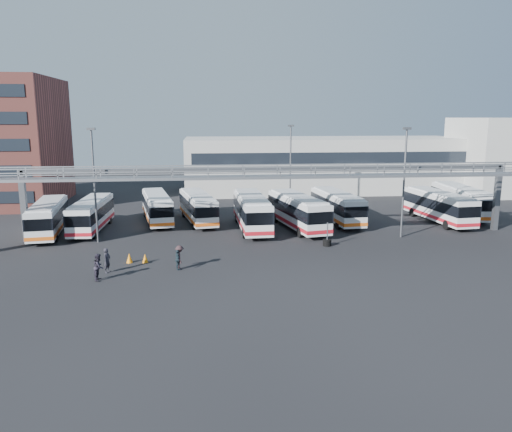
{
  "coord_description": "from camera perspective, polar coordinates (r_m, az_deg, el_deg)",
  "views": [
    {
      "loc": [
        -6.38,
        -37.0,
        11.13
      ],
      "look_at": [
        -1.84,
        6.0,
        2.51
      ],
      "focal_mm": 35.0,
      "sensor_mm": 36.0,
      "label": 1
    }
  ],
  "objects": [
    {
      "name": "light_pole_back",
      "position": [
        60.15,
        3.96,
        6.09
      ],
      "size": [
        0.7,
        0.35,
        10.21
      ],
      "color": "#4C4F54",
      "rests_on": "ground"
    },
    {
      "name": "pedestrian_c",
      "position": [
        37.47,
        -8.72,
        -4.7
      ],
      "size": [
        0.81,
        1.24,
        1.81
      ],
      "primitive_type": "imported",
      "rotation": [
        0.0,
        0.0,
        1.7
      ],
      "color": "#2D1E21",
      "rests_on": "ground"
    },
    {
      "name": "gantry",
      "position": [
        43.71,
        2.42,
        3.87
      ],
      "size": [
        51.4,
        5.15,
        7.1
      ],
      "color": "gray",
      "rests_on": "ground"
    },
    {
      "name": "bus_3",
      "position": [
        53.61,
        -6.67,
        1.1
      ],
      "size": [
        4.29,
        10.57,
        3.13
      ],
      "rotation": [
        0.0,
        0.0,
        0.19
      ],
      "color": "silver",
      "rests_on": "ground"
    },
    {
      "name": "bus_0",
      "position": [
        51.62,
        -22.66,
        -0.07
      ],
      "size": [
        3.74,
        10.67,
        3.17
      ],
      "rotation": [
        0.0,
        0.0,
        0.13
      ],
      "color": "silver",
      "rests_on": "ground"
    },
    {
      "name": "warehouse",
      "position": [
        77.55,
        7.75,
        5.89
      ],
      "size": [
        42.0,
        14.0,
        8.0
      ],
      "primitive_type": "cube",
      "color": "#9E9E99",
      "rests_on": "ground"
    },
    {
      "name": "bus_8",
      "position": [
        56.68,
        20.17,
        1.12
      ],
      "size": [
        3.44,
        11.0,
        3.29
      ],
      "rotation": [
        0.0,
        0.0,
        0.09
      ],
      "color": "silver",
      "rests_on": "ground"
    },
    {
      "name": "light_pole_mid",
      "position": [
        47.99,
        16.59,
        4.34
      ],
      "size": [
        0.7,
        0.35,
        10.21
      ],
      "color": "#4C4F54",
      "rests_on": "ground"
    },
    {
      "name": "pedestrian_b",
      "position": [
        36.28,
        -17.53,
        -5.57
      ],
      "size": [
        0.77,
        0.96,
        1.89
      ],
      "primitive_type": "imported",
      "rotation": [
        0.0,
        0.0,
        1.51
      ],
      "color": "#221E2A",
      "rests_on": "ground"
    },
    {
      "name": "cone_right",
      "position": [
        39.78,
        -12.55,
        -4.72
      ],
      "size": [
        0.56,
        0.56,
        0.72
      ],
      "primitive_type": "cone",
      "rotation": [
        0.0,
        0.0,
        -0.28
      ],
      "color": "orange",
      "rests_on": "ground"
    },
    {
      "name": "bus_5",
      "position": [
        50.31,
        4.79,
        0.64
      ],
      "size": [
        4.64,
        11.47,
        3.4
      ],
      "rotation": [
        0.0,
        0.0,
        0.19
      ],
      "color": "silver",
      "rests_on": "ground"
    },
    {
      "name": "tire_stack",
      "position": [
        44.18,
        8.13,
        -2.96
      ],
      "size": [
        0.74,
        0.74,
        2.12
      ],
      "color": "black",
      "rests_on": "ground"
    },
    {
      "name": "bus_9",
      "position": [
        60.91,
        22.29,
        1.7
      ],
      "size": [
        3.59,
        11.46,
        3.43
      ],
      "rotation": [
        0.0,
        0.0,
        -0.09
      ],
      "color": "silver",
      "rests_on": "ground"
    },
    {
      "name": "cone_left",
      "position": [
        40.02,
        -14.27,
        -4.66
      ],
      "size": [
        0.58,
        0.58,
        0.77
      ],
      "primitive_type": "cone",
      "rotation": [
        0.0,
        0.0,
        -0.24
      ],
      "color": "orange",
      "rests_on": "ground"
    },
    {
      "name": "bus_4",
      "position": [
        49.86,
        -0.49,
        0.62
      ],
      "size": [
        2.97,
        11.46,
        3.46
      ],
      "rotation": [
        0.0,
        0.0,
        0.03
      ],
      "color": "silver",
      "rests_on": "ground"
    },
    {
      "name": "pedestrian_d",
      "position": [
        37.36,
        -8.94,
        -4.96
      ],
      "size": [
        0.59,
        0.98,
        1.56
      ],
      "primitive_type": "imported",
      "rotation": [
        0.0,
        0.0,
        1.81
      ],
      "color": "#1A2830",
      "rests_on": "ground"
    },
    {
      "name": "bus_6",
      "position": [
        54.04,
        9.23,
        1.18
      ],
      "size": [
        3.45,
        10.86,
        3.24
      ],
      "rotation": [
        0.0,
        0.0,
        0.09
      ],
      "color": "silver",
      "rests_on": "ground"
    },
    {
      "name": "light_pole_left",
      "position": [
        46.34,
        -18.01,
        4.02
      ],
      "size": [
        0.7,
        0.35,
        10.21
      ],
      "color": "#4C4F54",
      "rests_on": "ground"
    },
    {
      "name": "building_right",
      "position": [
        82.24,
        26.82,
        6.14
      ],
      "size": [
        14.0,
        12.0,
        11.0
      ],
      "primitive_type": "cube",
      "color": "#B2B2AD",
      "rests_on": "ground"
    },
    {
      "name": "bus_1",
      "position": [
        51.87,
        -18.3,
        0.25
      ],
      "size": [
        2.65,
        10.32,
        3.12
      ],
      "rotation": [
        0.0,
        0.0,
        -0.03
      ],
      "color": "silver",
      "rests_on": "ground"
    },
    {
      "name": "pedestrian_a",
      "position": [
        37.85,
        -16.66,
        -4.88
      ],
      "size": [
        0.64,
        0.77,
        1.82
      ],
      "primitive_type": "imported",
      "rotation": [
        0.0,
        0.0,
        1.21
      ],
      "color": "black",
      "rests_on": "ground"
    },
    {
      "name": "ground",
      "position": [
        39.16,
        3.62,
        -5.26
      ],
      "size": [
        140.0,
        140.0,
        0.0
      ],
      "primitive_type": "plane",
      "color": "black",
      "rests_on": "ground"
    },
    {
      "name": "bus_2",
      "position": [
        54.32,
        -11.26,
        1.08
      ],
      "size": [
        4.21,
        10.52,
        3.12
      ],
      "rotation": [
        0.0,
        0.0,
        0.18
      ],
      "color": "silver",
      "rests_on": "ground"
    }
  ]
}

